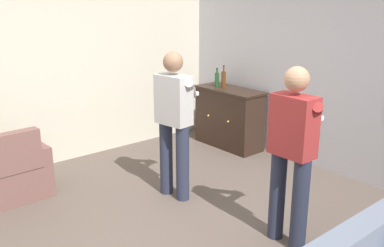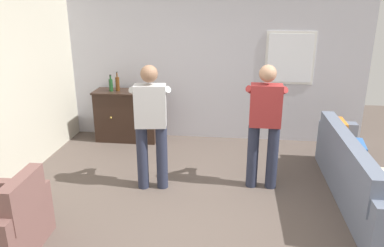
% 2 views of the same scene
% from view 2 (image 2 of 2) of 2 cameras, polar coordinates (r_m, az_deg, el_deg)
% --- Properties ---
extents(ground, '(10.40, 10.40, 0.00)m').
position_cam_2_polar(ground, '(4.65, 1.21, -13.42)').
color(ground, brown).
extents(wall_back_with_window, '(5.20, 0.15, 2.80)m').
position_cam_2_polar(wall_back_with_window, '(6.67, 3.76, 9.43)').
color(wall_back_with_window, silver).
rests_on(wall_back_with_window, ground).
extents(couch, '(0.57, 2.61, 0.84)m').
position_cam_2_polar(couch, '(5.18, 23.76, -7.34)').
color(couch, slate).
rests_on(couch, ground).
extents(armchair, '(0.68, 0.90, 0.85)m').
position_cam_2_polar(armchair, '(4.31, -26.39, -13.91)').
color(armchair, brown).
rests_on(armchair, ground).
extents(sideboard_cabinet, '(1.12, 0.49, 0.91)m').
position_cam_2_polar(sideboard_cabinet, '(6.81, -9.89, 1.20)').
color(sideboard_cabinet, black).
rests_on(sideboard_cabinet, ground).
extents(bottle_wine_green, '(0.07, 0.07, 0.29)m').
position_cam_2_polar(bottle_wine_green, '(6.71, -12.27, 5.81)').
color(bottle_wine_green, '#1E4C23').
rests_on(bottle_wine_green, sideboard_cabinet).
extents(bottle_liquor_amber, '(0.07, 0.07, 0.34)m').
position_cam_2_polar(bottle_liquor_amber, '(6.70, -11.29, 5.98)').
color(bottle_liquor_amber, '#593314').
rests_on(bottle_liquor_amber, sideboard_cabinet).
extents(person_standing_left, '(0.55, 0.50, 1.68)m').
position_cam_2_polar(person_standing_left, '(4.87, -6.27, 0.25)').
color(person_standing_left, '#282D42').
rests_on(person_standing_left, ground).
extents(person_standing_right, '(0.56, 0.48, 1.68)m').
position_cam_2_polar(person_standing_right, '(4.96, 11.02, 0.32)').
color(person_standing_right, '#282D42').
rests_on(person_standing_right, ground).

